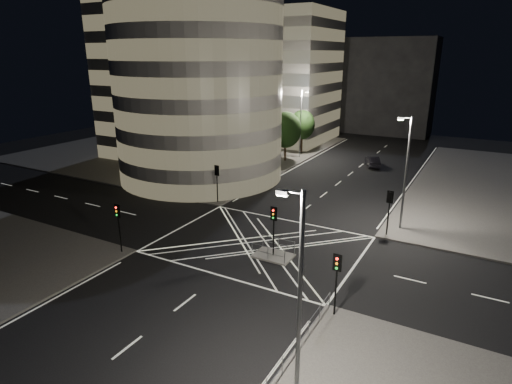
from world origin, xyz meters
The scene contains 24 objects.
ground centered at (0.00, 0.00, 0.00)m, with size 120.00×120.00×0.00m, color black.
sidewalk_far_left centered at (-29.00, 27.00, 0.07)m, with size 42.00×42.00×0.15m, color #4C4A47.
central_island centered at (2.00, -1.50, 0.07)m, with size 3.00×2.00×0.15m, color slate.
office_tower_curved centered at (-20.74, 18.74, 12.65)m, with size 30.00×29.00×27.20m.
office_block_rear centered at (-22.00, 42.00, 11.15)m, with size 24.00×16.00×22.00m, color gray.
building_far_end centered at (-4.00, 58.00, 9.00)m, with size 18.00×8.00×18.00m, color black.
tree_a centered at (-10.50, 9.00, 4.41)m, with size 4.38×4.38×6.79m.
tree_b centered at (-10.50, 15.00, 5.22)m, with size 4.62×4.62×7.74m.
tree_c centered at (-10.50, 21.00, 4.79)m, with size 4.25×4.25×7.09m.
tree_d centered at (-10.50, 27.00, 4.64)m, with size 4.51×4.51×7.09m.
tree_e centered at (-10.50, 33.00, 4.55)m, with size 3.96×3.96×6.69m.
traffic_signal_fl centered at (-8.80, 6.80, 2.91)m, with size 0.55×0.22×4.00m.
traffic_signal_nl centered at (-8.80, -6.80, 2.91)m, with size 0.55×0.22×4.00m.
traffic_signal_fr centered at (8.80, 6.80, 2.91)m, with size 0.55×0.22×4.00m.
traffic_signal_nr centered at (8.80, -6.80, 2.91)m, with size 0.55×0.22×4.00m.
traffic_signal_island centered at (2.00, -1.50, 2.91)m, with size 0.55×0.22×4.00m.
street_lamp_left_near centered at (-9.44, 12.00, 5.54)m, with size 1.25×0.25×10.00m.
street_lamp_left_far centered at (-9.44, 30.00, 5.54)m, with size 1.25×0.25×10.00m.
street_lamp_right_far centered at (9.44, 9.00, 5.54)m, with size 1.25×0.25×10.00m.
street_lamp_right_near centered at (9.44, -14.00, 5.54)m, with size 1.25×0.25×10.00m.
railing_near_right centered at (8.30, -12.15, 0.70)m, with size 0.06×11.70×1.10m, color slate.
railing_island_south centered at (2.00, -2.40, 0.70)m, with size 2.80×0.06×1.10m, color slate.
railing_island_north centered at (2.00, -0.60, 0.70)m, with size 2.80×0.06×1.10m, color slate.
sedan centered at (1.50, 30.32, 0.71)m, with size 1.51×4.33×1.43m, color black.
Camera 1 is at (15.48, -28.54, 15.14)m, focal length 30.00 mm.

